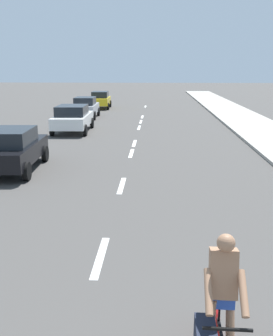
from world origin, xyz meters
name	(u,v)px	position (x,y,z in m)	size (l,w,h in m)	color
ground_plane	(136,139)	(0.00, 20.00, 0.00)	(160.00, 160.00, 0.00)	#423F3D
sidewalk_strip	(267,133)	(7.44, 22.00, 0.07)	(3.60, 80.00, 0.14)	#9E998E
lane_stripe_2	(100,257)	(0.00, 6.66, 0.00)	(0.16, 1.80, 0.01)	white
lane_stripe_3	(122,185)	(0.00, 11.60, 0.00)	(0.16, 1.80, 0.01)	white
lane_stripe_4	(131,153)	(0.00, 16.55, 0.00)	(0.16, 1.80, 0.01)	white
lane_stripe_5	(134,143)	(0.00, 18.91, 0.00)	(0.16, 1.80, 0.01)	white
lane_stripe_6	(139,128)	(0.00, 24.22, 0.00)	(0.16, 1.80, 0.01)	white
lane_stripe_7	(141,122)	(0.00, 27.04, 0.00)	(0.16, 1.80, 0.01)	white
lane_stripe_8	(142,117)	(0.00, 29.86, 0.00)	(0.16, 1.80, 0.01)	white
lane_stripe_9	(145,106)	(0.00, 38.18, 0.00)	(0.16, 1.80, 0.01)	white
cyclist	(218,311)	(1.89, 3.74, 0.83)	(0.62, 1.71, 1.82)	black
parked_car_black	(12,148)	(-4.19, 13.32, 0.84)	(2.11, 4.22, 1.57)	black
parked_car_white	(73,118)	(-3.85, 22.40, 0.84)	(2.17, 4.50, 1.57)	white
parked_car_silver	(86,107)	(-4.27, 29.00, 0.83)	(1.88, 3.89, 1.57)	#B7BABF
parked_car_yellow	(100,99)	(-4.14, 36.13, 0.83)	(1.93, 3.93, 1.57)	gold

